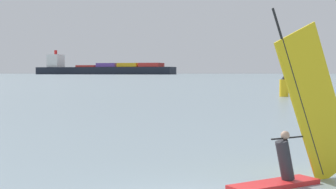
{
  "coord_description": "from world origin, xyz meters",
  "views": [
    {
      "loc": [
        0.41,
        -10.05,
        2.79
      ],
      "look_at": [
        -1.91,
        13.25,
        1.74
      ],
      "focal_mm": 52.91,
      "sensor_mm": 36.0,
      "label": 1
    }
  ],
  "objects": [
    {
      "name": "windsurfer",
      "position": [
        2.39,
        2.53,
        1.11
      ],
      "size": [
        3.51,
        2.77,
        4.5
      ],
      "rotation": [
        0.0,
        0.0,
        3.79
      ],
      "color": "red",
      "rests_on": "ground_plane"
    },
    {
      "name": "cargo_ship",
      "position": [
        -150.73,
        637.77,
        7.26
      ],
      "size": [
        194.48,
        69.84,
        33.07
      ],
      "rotation": [
        0.0,
        0.0,
        6.06
      ],
      "color": "black",
      "rests_on": "ground_plane"
    },
    {
      "name": "distant_headland",
      "position": [
        -281.2,
        1386.02,
        27.09
      ],
      "size": [
        1311.71,
        583.0,
        54.18
      ],
      "primitive_type": "cube",
      "rotation": [
        0.0,
        0.0,
        0.27
      ],
      "color": "#60665B",
      "rests_on": "ground_plane"
    },
    {
      "name": "channel_buoy",
      "position": [
        8.03,
        47.49,
        1.12
      ],
      "size": [
        1.03,
        1.03,
        2.47
      ],
      "color": "yellow",
      "rests_on": "ground_plane"
    }
  ]
}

